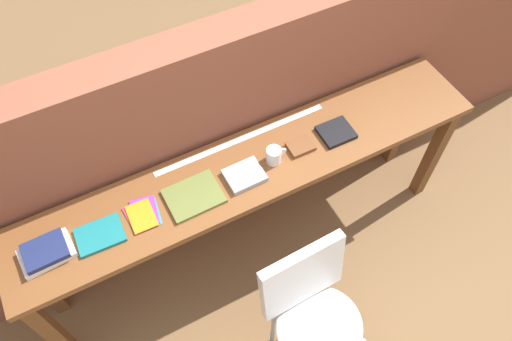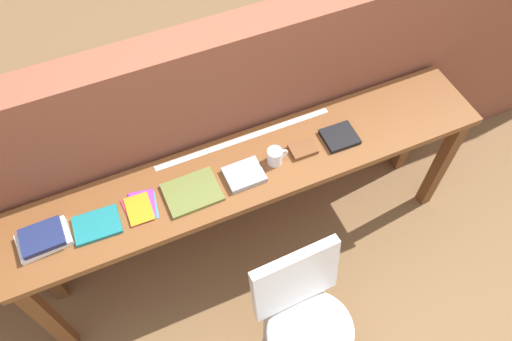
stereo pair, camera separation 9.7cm
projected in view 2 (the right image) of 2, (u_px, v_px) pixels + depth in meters
ground_plane at (272, 284)px, 3.06m from camera, size 40.00×40.00×0.00m
brick_wall_back at (228, 134)px, 2.78m from camera, size 6.00×0.20×1.47m
sideboard at (252, 180)px, 2.60m from camera, size 2.50×0.44×0.88m
chair_white_moulded at (305, 314)px, 2.42m from camera, size 0.45×0.47×0.89m
book_stack_leftmost at (43, 239)px, 2.23m from camera, size 0.24×0.16×0.06m
magazine_cycling at (97, 225)px, 2.28m from camera, size 0.22×0.16×0.02m
pamphlet_pile_colourful at (141, 207)px, 2.34m from camera, size 0.16×0.19×0.01m
book_open_centre at (192, 192)px, 2.38m from camera, size 0.26×0.21×0.02m
book_grey_hardcover at (244, 175)px, 2.44m from camera, size 0.19×0.15×0.03m
mug at (275, 156)px, 2.46m from camera, size 0.11×0.08×0.09m
leather_journal_brown at (303, 149)px, 2.53m from camera, size 0.13×0.10×0.02m
book_repair_rightmost at (340, 137)px, 2.57m from camera, size 0.18×0.16×0.02m
ruler_metal_back_edge at (244, 138)px, 2.58m from camera, size 0.97×0.03×0.00m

